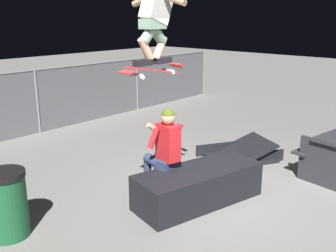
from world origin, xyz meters
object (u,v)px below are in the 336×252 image
at_px(ledge_box_main, 198,186).
at_px(kicker_ramp, 239,155).
at_px(skateboard, 153,70).
at_px(trash_bin, 7,204).
at_px(skater_airborne, 156,14).
at_px(person_sitting_on_ledge, 164,149).

bearing_deg(ledge_box_main, kicker_ramp, 15.42).
distance_m(skateboard, trash_bin, 2.39).
relative_size(ledge_box_main, kicker_ramp, 1.27).
xyz_separation_m(skater_airborne, kicker_ramp, (2.24, 0.08, -2.48)).
relative_size(skater_airborne, kicker_ramp, 0.78).
bearing_deg(skater_airborne, person_sitting_on_ledge, 8.80).
height_order(person_sitting_on_ledge, trash_bin, person_sitting_on_ledge).
height_order(person_sitting_on_ledge, skater_airborne, skater_airborne).
relative_size(ledge_box_main, skateboard, 1.79).
bearing_deg(trash_bin, ledge_box_main, -27.10).
relative_size(person_sitting_on_ledge, skateboard, 1.31).
bearing_deg(ledge_box_main, person_sitting_on_ledge, 114.65).
bearing_deg(kicker_ramp, skateboard, -178.07).
distance_m(ledge_box_main, skateboard, 1.73).
height_order(ledge_box_main, skateboard, skateboard).
height_order(person_sitting_on_ledge, skateboard, skateboard).
distance_m(skateboard, skater_airborne, 0.69).
bearing_deg(skateboard, person_sitting_on_ledge, 6.63).
xyz_separation_m(person_sitting_on_ledge, trash_bin, (-1.99, 0.66, -0.33)).
distance_m(skater_airborne, trash_bin, 2.90).
distance_m(person_sitting_on_ledge, trash_bin, 2.12).
xyz_separation_m(person_sitting_on_ledge, kicker_ramp, (2.08, 0.05, -0.67)).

